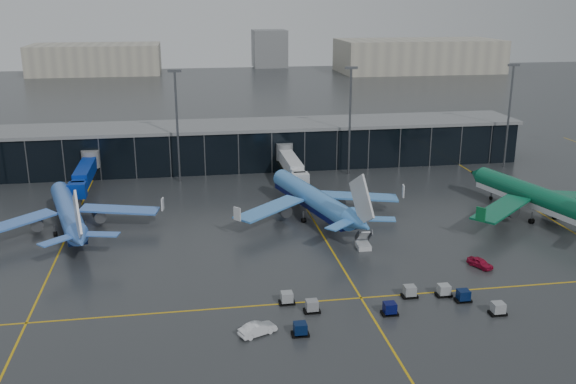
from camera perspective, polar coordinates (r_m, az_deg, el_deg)
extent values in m
plane|color=#282B2D|center=(103.63, -1.12, -6.17)|extent=(600.00, 600.00, 0.00)
cube|color=black|center=(160.96, -4.32, 4.07)|extent=(140.00, 16.00, 10.00)
cube|color=slate|center=(159.87, -4.36, 5.92)|extent=(142.00, 17.00, 0.80)
cylinder|color=#595B60|center=(153.58, -17.15, 2.81)|extent=(4.00, 4.00, 4.00)
cube|color=navy|center=(140.83, -17.80, 1.17)|extent=(3.00, 24.00, 3.00)
cylinder|color=#595B60|center=(134.57, -18.11, -0.95)|extent=(1.00, 1.00, 2.60)
cylinder|color=#595B60|center=(153.88, -0.31, 3.59)|extent=(4.00, 4.00, 4.00)
cube|color=silver|center=(141.15, 0.55, 2.03)|extent=(3.00, 24.00, 3.00)
cylinder|color=#595B60|center=(134.90, 1.10, -0.04)|extent=(1.00, 1.00, 2.60)
cylinder|color=#595B60|center=(147.11, -9.81, 5.64)|extent=(0.50, 0.50, 25.00)
cube|color=#595B60|center=(145.22, -10.06, 10.55)|extent=(3.00, 0.40, 0.60)
cylinder|color=#595B60|center=(152.06, 5.52, 6.17)|extent=(0.50, 0.50, 25.00)
cube|color=#595B60|center=(150.23, 5.66, 10.93)|extent=(3.00, 0.40, 0.60)
cylinder|color=#595B60|center=(166.74, 19.02, 6.27)|extent=(0.50, 0.50, 25.00)
cube|color=#595B60|center=(165.08, 19.44, 10.60)|extent=(3.00, 0.40, 0.60)
cube|color=#B2AD99|center=(380.02, 11.50, 11.79)|extent=(90.00, 42.00, 18.00)
cube|color=#B2AD99|center=(378.68, -16.70, 11.26)|extent=(70.00, 38.00, 16.00)
cube|color=#B2AD99|center=(399.11, -1.66, 12.63)|extent=(20.00, 20.00, 22.00)
cube|color=gold|center=(123.27, -18.87, -3.28)|extent=(0.30, 120.00, 0.02)
cube|color=gold|center=(123.63, 2.14, -2.28)|extent=(0.30, 120.00, 0.02)
cube|color=gold|center=(139.38, 20.59, -1.15)|extent=(0.30, 120.00, 0.02)
cube|color=gold|center=(92.21, 6.50, -9.33)|extent=(220.00, 0.30, 0.02)
cube|color=black|center=(93.42, 10.74, -9.06)|extent=(2.20, 1.50, 0.36)
cube|color=gray|center=(93.09, 10.77, -8.63)|extent=(1.60, 1.50, 1.50)
cube|color=black|center=(93.85, 15.28, -9.26)|extent=(2.20, 1.50, 0.36)
cube|color=#04143B|center=(93.52, 15.32, -8.83)|extent=(1.60, 1.50, 1.50)
cube|color=black|center=(94.78, 13.66, -8.86)|extent=(2.20, 1.50, 0.36)
cube|color=#92969A|center=(94.45, 13.69, -8.44)|extent=(1.60, 1.50, 1.50)
cube|color=black|center=(91.59, 18.12, -10.20)|extent=(2.20, 1.50, 0.36)
cube|color=gray|center=(91.26, 18.17, -9.76)|extent=(1.60, 1.50, 1.50)
cube|color=black|center=(82.32, 1.09, -12.51)|extent=(2.20, 1.50, 0.36)
cube|color=#041438|center=(81.95, 1.09, -12.04)|extent=(1.60, 1.50, 1.50)
cube|color=black|center=(87.86, 2.13, -10.50)|extent=(2.20, 1.50, 0.36)
cube|color=gray|center=(87.50, 2.14, -10.06)|extent=(1.60, 1.50, 1.50)
cube|color=black|center=(89.99, -0.10, -9.79)|extent=(2.20, 1.50, 0.36)
cube|color=gray|center=(89.65, -0.10, -9.35)|extent=(1.60, 1.50, 1.50)
cube|color=black|center=(88.22, 9.01, -10.60)|extent=(2.20, 1.50, 0.36)
cube|color=#050940|center=(87.87, 9.04, -10.15)|extent=(1.60, 1.50, 1.50)
cube|color=silver|center=(109.45, 6.70, -4.77)|extent=(2.34, 3.29, 0.80)
cube|color=silver|center=(108.77, 6.74, -3.84)|extent=(1.72, 2.90, 2.29)
imported|color=#A20C2D|center=(105.56, 16.70, -6.04)|extent=(3.41, 4.68, 1.48)
imported|color=silver|center=(82.23, -2.71, -12.06)|extent=(5.19, 3.58, 1.62)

